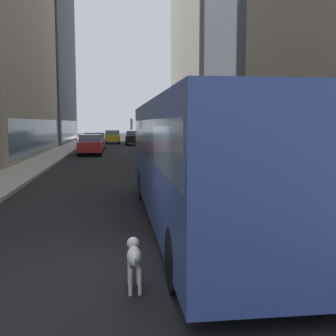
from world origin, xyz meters
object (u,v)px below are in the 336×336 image
at_px(pedestrian_in_coat, 303,165).
at_px(car_black_suv, 133,138).
at_px(car_blue_hatchback, 95,141).
at_px(transit_bus, 198,154).
at_px(dalmatian_dog, 134,256).
at_px(car_yellow_taxi, 113,137).
at_px(box_truck, 171,136).
at_px(car_red_coupe, 91,144).

bearing_deg(pedestrian_in_coat, car_black_suv, 98.16).
bearing_deg(car_blue_hatchback, transit_bus, -82.37).
height_order(dalmatian_dog, pedestrian_in_coat, pedestrian_in_coat).
bearing_deg(car_blue_hatchback, car_yellow_taxi, 82.57).
height_order(car_yellow_taxi, dalmatian_dog, car_yellow_taxi).
xyz_separation_m(transit_bus, box_truck, (1.60, 17.10, -0.11)).
bearing_deg(transit_bus, car_black_suv, 90.00).
xyz_separation_m(car_black_suv, car_yellow_taxi, (-2.40, 4.26, 0.00)).
xyz_separation_m(transit_bus, car_black_suv, (0.00, 37.87, -0.96)).
height_order(transit_bus, car_blue_hatchback, transit_bus).
bearing_deg(car_yellow_taxi, transit_bus, -86.74).
bearing_deg(car_blue_hatchback, car_black_suv, 63.49).
height_order(car_blue_hatchback, car_black_suv, same).
distance_m(transit_bus, car_red_coupe, 23.80).
height_order(car_blue_hatchback, pedestrian_in_coat, pedestrian_in_coat).
bearing_deg(pedestrian_in_coat, transit_bus, -138.10).
distance_m(car_blue_hatchback, pedestrian_in_coat, 27.01).
height_order(car_blue_hatchback, car_yellow_taxi, same).
bearing_deg(box_truck, pedestrian_in_coat, -75.90).
bearing_deg(car_yellow_taxi, car_red_coupe, -94.89).
bearing_deg(box_truck, transit_bus, -95.35).
distance_m(transit_bus, car_blue_hatchback, 30.13).
bearing_deg(car_red_coupe, transit_bus, -80.32).
relative_size(car_red_coupe, dalmatian_dog, 4.91).
height_order(transit_bus, car_red_coupe, transit_bus).
xyz_separation_m(dalmatian_dog, pedestrian_in_coat, (6.60, 8.26, 0.50)).
xyz_separation_m(transit_bus, pedestrian_in_coat, (4.81, 4.32, -0.77)).
bearing_deg(pedestrian_in_coat, car_yellow_taxi, 100.80).
xyz_separation_m(car_black_suv, pedestrian_in_coat, (4.81, -33.55, 0.19)).
bearing_deg(car_red_coupe, car_blue_hatchback, 90.00).
height_order(car_red_coupe, box_truck, box_truck).
bearing_deg(transit_bus, car_blue_hatchback, 97.63).
xyz_separation_m(car_yellow_taxi, pedestrian_in_coat, (7.21, -37.81, 0.19)).
relative_size(car_blue_hatchback, car_black_suv, 1.04).
height_order(box_truck, dalmatian_dog, box_truck).
xyz_separation_m(car_red_coupe, pedestrian_in_coat, (8.81, -19.13, 0.19)).
relative_size(car_black_suv, pedestrian_in_coat, 2.55).
bearing_deg(car_black_suv, car_red_coupe, -105.49).
height_order(car_black_suv, car_red_coupe, same).
xyz_separation_m(car_yellow_taxi, box_truck, (4.00, -25.03, 0.84)).
height_order(transit_bus, dalmatian_dog, transit_bus).
bearing_deg(box_truck, car_blue_hatchback, 113.71).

